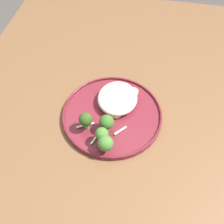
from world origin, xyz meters
The scene contains 19 objects.
ground centered at (0.00, 0.00, 0.00)m, with size 6.00×6.00×0.00m, color #47423D.
wooden_dining_table centered at (0.00, 0.00, 0.66)m, with size 1.40×1.00×0.74m.
dinner_plate centered at (-0.05, -0.01, 0.75)m, with size 0.29×0.29×0.02m.
noodle_bed centered at (-0.09, -0.01, 0.77)m, with size 0.13×0.12×0.04m.
seared_scallop_left_edge centered at (-0.10, 0.02, 0.76)m, with size 0.03×0.03×0.02m.
seared_scallop_tiny_bay centered at (-0.09, -0.02, 0.76)m, with size 0.03×0.03×0.02m.
seared_scallop_front_small centered at (-0.05, 0.00, 0.76)m, with size 0.03×0.03×0.01m.
seared_scallop_half_hidden centered at (-0.11, 0.01, 0.76)m, with size 0.03×0.03×0.01m.
seared_scallop_large_seared centered at (-0.10, 0.00, 0.76)m, with size 0.02×0.02×0.02m.
seared_scallop_tilted_round centered at (-0.08, 0.01, 0.76)m, with size 0.04×0.04×0.02m.
seared_scallop_center_golden centered at (-0.13, 0.04, 0.76)m, with size 0.03×0.03×0.01m.
broccoli_floret_left_leaning centered at (0.01, -0.02, 0.78)m, with size 0.04×0.04×0.05m.
broccoli_floret_beside_noodles centered at (0.01, -0.07, 0.79)m, with size 0.04×0.04×0.06m.
broccoli_floret_rear_charred centered at (0.07, -0.01, 0.79)m, with size 0.04×0.04×0.06m.
broccoli_floret_tall_stalk centered at (0.05, -0.02, 0.79)m, with size 0.04×0.04×0.06m.
onion_sliver_pale_crescent centered at (-0.05, -0.01, 0.75)m, with size 0.06×0.01×0.00m, color silver.
onion_sliver_short_strip centered at (0.01, 0.02, 0.75)m, with size 0.04×0.01×0.00m, color silver.
onion_sliver_long_sliver centered at (0.04, -0.04, 0.75)m, with size 0.05×0.01×0.00m, color silver.
onion_sliver_curled_piece centered at (0.01, -0.08, 0.75)m, with size 0.05×0.01×0.00m, color silver.
Camera 1 is at (0.39, 0.07, 1.36)m, focal length 41.99 mm.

